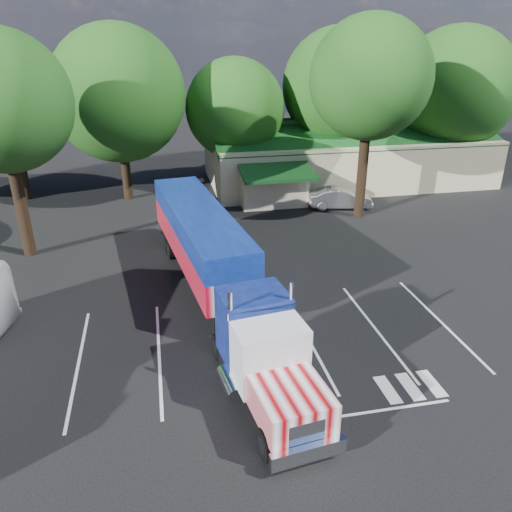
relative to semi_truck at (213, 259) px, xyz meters
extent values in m
plane|color=black|center=(0.39, 2.13, -2.38)|extent=(120.00, 120.00, 0.00)
cube|color=beige|center=(14.39, 20.13, -0.38)|extent=(24.00, 11.00, 4.00)
cube|color=#164F1D|center=(14.39, 17.73, 2.12)|extent=(24.20, 6.25, 2.10)
cube|color=#164F1D|center=(14.39, 22.53, 2.12)|extent=(24.20, 6.25, 2.10)
cube|color=beige|center=(6.39, 14.43, -0.98)|extent=(5.00, 2.50, 2.80)
cube|color=#164F1D|center=(6.39, 13.13, 0.52)|extent=(5.40, 3.19, 0.80)
cylinder|color=black|center=(-12.61, 19.93, -0.38)|extent=(0.70, 0.70, 4.00)
sphere|color=#164D16|center=(-12.61, 19.93, 4.77)|extent=(8.40, 8.40, 8.40)
cylinder|color=black|center=(-4.61, 18.33, -0.23)|extent=(0.70, 0.70, 4.30)
sphere|color=#164D16|center=(-4.61, 18.33, 5.67)|extent=(10.00, 10.00, 10.00)
cylinder|color=black|center=(4.39, 19.63, -0.58)|extent=(0.70, 0.70, 3.60)
sphere|color=#164D16|center=(4.39, 19.63, 4.22)|extent=(8.00, 8.00, 8.00)
cylinder|color=black|center=(13.39, 20.13, -0.13)|extent=(0.70, 0.70, 4.50)
sphere|color=#164D16|center=(13.39, 20.13, 5.72)|extent=(9.60, 9.60, 9.60)
cylinder|color=black|center=(23.39, 18.93, -0.43)|extent=(0.70, 0.70, 3.90)
sphere|color=#164D16|center=(23.39, 18.93, 5.42)|extent=(10.40, 10.40, 10.40)
cylinder|color=black|center=(-10.11, 8.13, 0.62)|extent=(0.70, 0.70, 6.00)
sphere|color=#164D16|center=(-10.11, 8.13, 6.47)|extent=(7.60, 7.60, 7.60)
cylinder|color=black|center=(11.89, 10.63, 0.87)|extent=(0.70, 0.70, 6.50)
sphere|color=#164D16|center=(11.89, 10.63, 7.12)|extent=(8.00, 8.00, 8.00)
cube|color=black|center=(0.97, -7.19, -1.65)|extent=(1.89, 6.93, 0.25)
cube|color=white|center=(1.46, -10.83, -1.75)|extent=(2.46, 0.57, 0.54)
cube|color=white|center=(1.44, -10.64, -1.16)|extent=(1.18, 0.27, 0.88)
cube|color=white|center=(1.29, -9.52, -0.96)|extent=(2.55, 2.63, 1.13)
cube|color=silver|center=(1.02, -7.58, -0.37)|extent=(2.64, 1.88, 2.25)
cube|color=black|center=(1.11, -8.21, 0.12)|extent=(2.24, 0.38, 0.98)
cube|color=white|center=(0.91, -6.75, 0.90)|extent=(2.54, 0.44, 0.25)
cube|color=#0C1756|center=(0.79, -5.83, -0.18)|extent=(2.69, 2.27, 2.65)
cylinder|color=white|center=(-0.21, -6.85, 0.16)|extent=(0.20, 0.20, 3.33)
cylinder|color=white|center=(2.02, -6.55, 0.16)|extent=(0.20, 0.20, 3.33)
cylinder|color=white|center=(-0.35, -7.27, -1.65)|extent=(0.85, 1.64, 0.65)
cylinder|color=white|center=(2.27, -6.91, -1.65)|extent=(0.85, 1.64, 0.65)
cube|color=silver|center=(-0.35, 2.62, -0.28)|extent=(4.20, 12.77, 1.47)
cube|color=navy|center=(-0.35, 2.62, 1.05)|extent=(4.20, 12.77, 1.18)
cube|color=black|center=(-0.90, 6.70, -1.55)|extent=(1.62, 3.56, 0.34)
cube|color=black|center=(-0.33, -2.71, -1.70)|extent=(0.13, 0.13, 1.37)
cube|color=black|center=(1.03, -2.53, -1.70)|extent=(0.13, 0.13, 1.37)
cube|color=white|center=(-1.21, 8.94, -1.94)|extent=(2.35, 0.43, 0.12)
cylinder|color=black|center=(0.33, -10.14, -1.84)|extent=(0.48, 1.11, 1.08)
cylinder|color=black|center=(2.37, -9.87, -1.84)|extent=(0.48, 1.11, 1.08)
cylinder|color=black|center=(-0.27, -5.67, -1.84)|extent=(0.48, 1.11, 1.08)
cylinder|color=black|center=(1.77, -5.40, -1.84)|extent=(0.48, 1.11, 1.08)
cylinder|color=black|center=(-0.42, -4.61, -1.84)|extent=(0.48, 1.11, 1.08)
cylinder|color=black|center=(1.62, -4.33, -1.84)|extent=(0.48, 1.11, 1.08)
cylinder|color=black|center=(-1.82, 5.79, -1.84)|extent=(0.48, 1.11, 1.08)
cylinder|color=black|center=(0.22, 6.06, -1.84)|extent=(0.48, 1.11, 1.08)
cylinder|color=black|center=(-1.98, 6.95, -1.84)|extent=(0.48, 1.11, 1.08)
cylinder|color=black|center=(0.06, 7.23, -1.84)|extent=(0.48, 1.11, 1.08)
imported|color=black|center=(1.99, -3.87, -1.50)|extent=(0.65, 0.76, 1.76)
imported|color=black|center=(2.19, 10.13, -1.97)|extent=(0.98, 1.68, 0.83)
imported|color=#A5A7AD|center=(11.18, 12.63, -1.60)|extent=(4.97, 2.53, 1.56)
camera|label=1|loc=(-2.33, -21.52, 9.76)|focal=35.00mm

